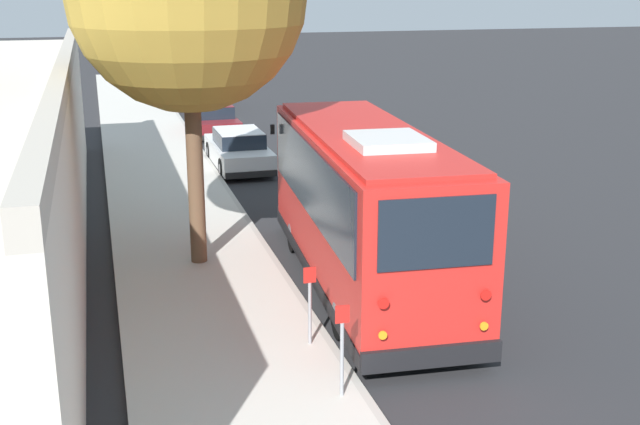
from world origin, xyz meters
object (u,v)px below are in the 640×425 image
at_px(shuttle_bus, 365,201).
at_px(parked_sedan_maroon, 214,120).
at_px(sign_post_near, 342,350).
at_px(parked_sedan_black, 198,97).
at_px(parked_sedan_white, 239,150).
at_px(sign_post_far, 310,305).

bearing_deg(shuttle_bus, parked_sedan_maroon, 5.64).
height_order(shuttle_bus, sign_post_near, shuttle_bus).
distance_m(shuttle_bus, parked_sedan_black, 25.07).
relative_size(parked_sedan_white, sign_post_near, 3.09).
bearing_deg(sign_post_near, parked_sedan_maroon, -3.47).
height_order(shuttle_bus, parked_sedan_maroon, shuttle_bus).
xyz_separation_m(shuttle_bus, parked_sedan_maroon, (18.02, 0.53, -1.28)).
distance_m(parked_sedan_maroon, sign_post_far, 20.75).
height_order(parked_sedan_maroon, sign_post_far, sign_post_far).
height_order(shuttle_bus, parked_sedan_white, shuttle_bus).
relative_size(parked_sedan_maroon, parked_sedan_black, 0.95).
bearing_deg(parked_sedan_white, parked_sedan_maroon, -0.98).
relative_size(shuttle_bus, parked_sedan_black, 1.99).
distance_m(parked_sedan_white, sign_post_far, 14.38).
height_order(parked_sedan_black, sign_post_near, sign_post_near).
bearing_deg(shuttle_bus, parked_sedan_white, 6.92).
xyz_separation_m(parked_sedan_white, parked_sedan_maroon, (6.38, -0.07, -0.03)).
bearing_deg(parked_sedan_maroon, sign_post_near, 175.29).
bearing_deg(parked_sedan_black, shuttle_bus, 177.83).
bearing_deg(parked_sedan_white, parked_sedan_black, -1.77).
height_order(parked_sedan_white, sign_post_near, sign_post_near).
bearing_deg(parked_sedan_black, sign_post_far, 173.86).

